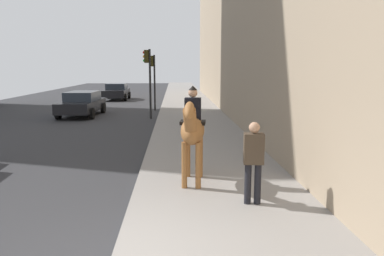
{
  "coord_description": "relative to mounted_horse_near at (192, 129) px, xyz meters",
  "views": [
    {
      "loc": [
        -4.85,
        -0.96,
        2.91
      ],
      "look_at": [
        4.0,
        -1.39,
        1.4
      ],
      "focal_mm": 33.85,
      "sensor_mm": 36.0,
      "label": 1
    }
  ],
  "objects": [
    {
      "name": "mounted_horse_near",
      "position": [
        0.0,
        0.0,
        0.0
      ],
      "size": [
        2.15,
        0.74,
        2.35
      ],
      "rotation": [
        0.0,
        0.0,
        3.02
      ],
      "color": "brown",
      "rests_on": "sidewalk_slab"
    },
    {
      "name": "pedestrian_greeting",
      "position": [
        -1.4,
        -1.17,
        -0.35
      ],
      "size": [
        0.3,
        0.43,
        1.7
      ],
      "rotation": [
        0.0,
        0.0,
        -0.11
      ],
      "color": "black",
      "rests_on": "sidewalk_slab"
    },
    {
      "name": "car_near_lane",
      "position": [
        24.01,
        5.55,
        -0.69
      ],
      "size": [
        4.08,
        2.13,
        1.44
      ],
      "rotation": [
        0.0,
        0.0,
        3.13
      ],
      "color": "black",
      "rests_on": "ground"
    },
    {
      "name": "car_far_lane",
      "position": [
        13.33,
        5.93,
        -0.68
      ],
      "size": [
        4.5,
        2.22,
        1.44
      ],
      "rotation": [
        0.0,
        0.0,
        3.1
      ],
      "color": "black",
      "rests_on": "ground"
    },
    {
      "name": "traffic_light_near_curb",
      "position": [
        11.95,
        1.86,
        1.14
      ],
      "size": [
        0.2,
        0.44,
        3.86
      ],
      "color": "black",
      "rests_on": "ground"
    },
    {
      "name": "traffic_light_far_curb",
      "position": [
        15.86,
        1.82,
        1.03
      ],
      "size": [
        0.2,
        0.44,
        3.67
      ],
      "color": "black",
      "rests_on": "ground"
    }
  ]
}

